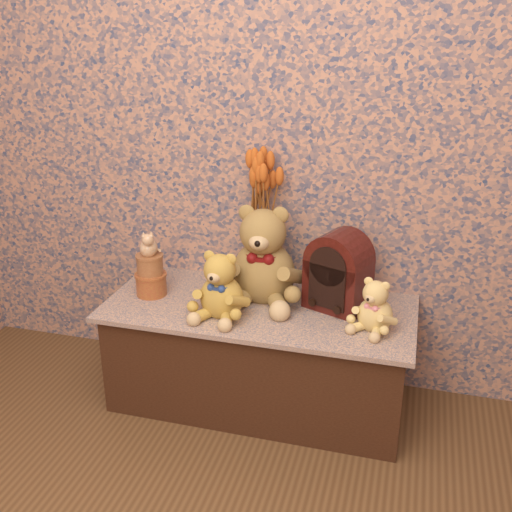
{
  "coord_description": "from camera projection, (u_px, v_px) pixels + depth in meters",
  "views": [
    {
      "loc": [
        0.58,
        -0.92,
        1.57
      ],
      "look_at": [
        0.0,
        1.17,
        0.7
      ],
      "focal_mm": 42.31,
      "sensor_mm": 36.0,
      "label": 1
    }
  ],
  "objects": [
    {
      "name": "display_shelf",
      "position": [
        259.0,
        354.0,
        2.56
      ],
      "size": [
        1.26,
        0.57,
        0.46
      ],
      "primitive_type": "cube",
      "color": "navy",
      "rests_on": "ground"
    },
    {
      "name": "dried_stalks",
      "position": [
        262.0,
        197.0,
        2.5
      ],
      "size": [
        0.26,
        0.26,
        0.4
      ],
      "primitive_type": null,
      "rotation": [
        0.0,
        0.0,
        0.3
      ],
      "color": "#CC5D20",
      "rests_on": "ceramic_vase"
    },
    {
      "name": "biscuit_tin_lower",
      "position": [
        151.0,
        284.0,
        2.56
      ],
      "size": [
        0.15,
        0.15,
        0.09
      ],
      "primitive_type": "cylinder",
      "rotation": [
        0.0,
        0.0,
        -0.22
      ],
      "color": "#BA7F36",
      "rests_on": "display_shelf"
    },
    {
      "name": "teddy_large",
      "position": [
        264.0,
        249.0,
        2.47
      ],
      "size": [
        0.37,
        0.43,
        0.44
      ],
      "primitive_type": null,
      "rotation": [
        0.0,
        0.0,
        0.07
      ],
      "color": "olive",
      "rests_on": "display_shelf"
    },
    {
      "name": "teddy_medium",
      "position": [
        221.0,
        281.0,
        2.35
      ],
      "size": [
        0.26,
        0.3,
        0.29
      ],
      "primitive_type": null,
      "rotation": [
        0.0,
        0.0,
        -0.11
      ],
      "color": "#AF7B31",
      "rests_on": "display_shelf"
    },
    {
      "name": "biscuit_tin_upper",
      "position": [
        150.0,
        265.0,
        2.53
      ],
      "size": [
        0.13,
        0.13,
        0.09
      ],
      "primitive_type": "cylinder",
      "rotation": [
        0.0,
        0.0,
        0.22
      ],
      "color": "tan",
      "rests_on": "biscuit_tin_lower"
    },
    {
      "name": "teddy_small",
      "position": [
        376.0,
        302.0,
        2.26
      ],
      "size": [
        0.24,
        0.26,
        0.22
      ],
      "primitive_type": null,
      "rotation": [
        0.0,
        0.0,
        -0.41
      ],
      "color": "#E0BA6A",
      "rests_on": "display_shelf"
    },
    {
      "name": "cat_figurine",
      "position": [
        148.0,
        242.0,
        2.49
      ],
      "size": [
        0.12,
        0.12,
        0.12
      ],
      "primitive_type": null,
      "rotation": [
        0.0,
        0.0,
        0.4
      ],
      "color": "silver",
      "rests_on": "biscuit_tin_upper"
    },
    {
      "name": "ceramic_vase",
      "position": [
        262.0,
        265.0,
        2.61
      ],
      "size": [
        0.14,
        0.14,
        0.21
      ],
      "primitive_type": "cylinder",
      "rotation": [
        0.0,
        0.0,
        0.11
      ],
      "color": "tan",
      "rests_on": "display_shelf"
    },
    {
      "name": "cathedral_radio",
      "position": [
        339.0,
        270.0,
        2.41
      ],
      "size": [
        0.28,
        0.24,
        0.33
      ],
      "primitive_type": null,
      "rotation": [
        0.0,
        0.0,
        -0.37
      ],
      "color": "#3B100A",
      "rests_on": "display_shelf"
    }
  ]
}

